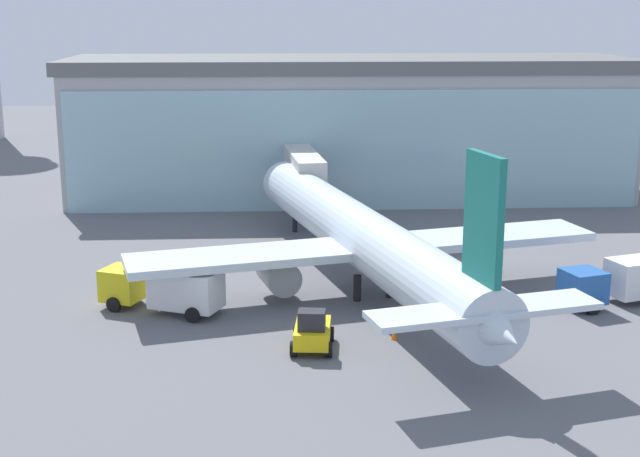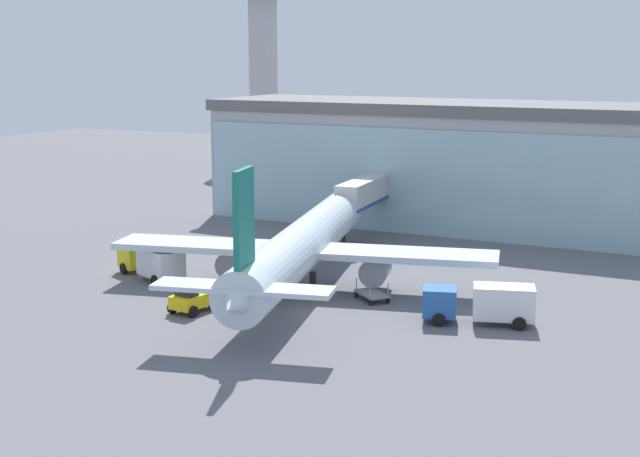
# 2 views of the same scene
# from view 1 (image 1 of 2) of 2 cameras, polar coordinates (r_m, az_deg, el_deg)

# --- Properties ---
(ground) EXTENTS (240.00, 240.00, 0.00)m
(ground) POSITION_cam_1_polar(r_m,az_deg,el_deg) (50.23, 6.79, -6.30)
(ground) COLOR slate
(terminal_building) EXTENTS (52.44, 16.61, 12.85)m
(terminal_building) POSITION_cam_1_polar(r_m,az_deg,el_deg) (84.58, 1.87, 6.55)
(terminal_building) COLOR #A5A5A5
(terminal_building) RESTS_ON ground
(jet_bridge) EXTENTS (3.26, 14.67, 5.93)m
(jet_bridge) POSITION_cam_1_polar(r_m,az_deg,el_deg) (74.59, -1.27, 4.10)
(jet_bridge) COLOR beige
(jet_bridge) RESTS_ON ground
(airplane) EXTENTS (29.72, 38.96, 11.06)m
(airplane) POSITION_cam_1_polar(r_m,az_deg,el_deg) (55.65, 2.74, -0.60)
(airplane) COLOR silver
(airplane) RESTS_ON ground
(catering_truck) EXTENTS (7.54, 5.11, 2.65)m
(catering_truck) POSITION_cam_1_polar(r_m,az_deg,el_deg) (52.69, -9.87, -3.75)
(catering_truck) COLOR yellow
(catering_truck) RESTS_ON ground
(fuel_truck) EXTENTS (7.62, 4.08, 2.65)m
(fuel_truck) POSITION_cam_1_polar(r_m,az_deg,el_deg) (56.34, 18.80, -3.14)
(fuel_truck) COLOR #2659A5
(fuel_truck) RESTS_ON ground
(baggage_cart) EXTENTS (3.16, 3.05, 1.50)m
(baggage_cart) POSITION_cam_1_polar(r_m,az_deg,el_deg) (55.77, 9.48, -3.78)
(baggage_cart) COLOR gray
(baggage_cart) RESTS_ON ground
(pushback_tug) EXTENTS (2.54, 3.41, 2.30)m
(pushback_tug) POSITION_cam_1_polar(r_m,az_deg,el_deg) (46.46, -0.49, -6.62)
(pushback_tug) COLOR yellow
(pushback_tug) RESTS_ON ground
(safety_cone_nose) EXTENTS (0.36, 0.36, 0.55)m
(safety_cone_nose) POSITION_cam_1_polar(r_m,az_deg,el_deg) (48.20, 4.78, -6.78)
(safety_cone_nose) COLOR orange
(safety_cone_nose) RESTS_ON ground
(safety_cone_wingtip) EXTENTS (0.36, 0.36, 0.55)m
(safety_cone_wingtip) POSITION_cam_1_polar(r_m,az_deg,el_deg) (55.20, -13.35, -4.41)
(safety_cone_wingtip) COLOR orange
(safety_cone_wingtip) RESTS_ON ground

